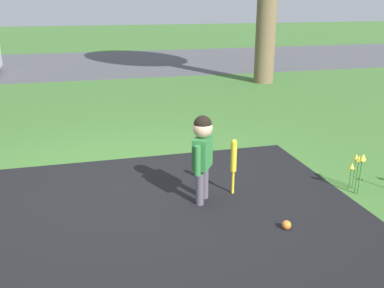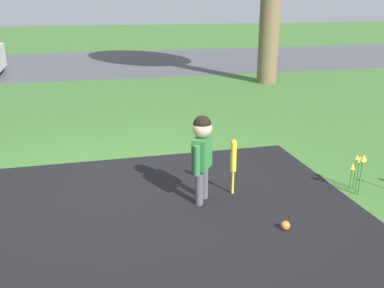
# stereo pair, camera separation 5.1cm
# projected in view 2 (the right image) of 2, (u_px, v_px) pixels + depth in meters

# --- Properties ---
(ground_plane) EXTENTS (60.00, 60.00, 0.00)m
(ground_plane) POSITION_uv_depth(u_px,v_px,m) (128.00, 192.00, 4.48)
(ground_plane) COLOR #3D6B2D
(street_strip) EXTENTS (40.00, 6.00, 0.01)m
(street_strip) POSITION_uv_depth(u_px,v_px,m) (96.00, 63.00, 13.39)
(street_strip) COLOR #4C4C51
(street_strip) RESTS_ON ground
(child) EXTENTS (0.25, 0.31, 0.89)m
(child) POSITION_uv_depth(u_px,v_px,m) (202.00, 147.00, 4.09)
(child) COLOR #4C4751
(child) RESTS_ON ground
(baseball_bat) EXTENTS (0.06, 0.06, 0.59)m
(baseball_bat) POSITION_uv_depth(u_px,v_px,m) (233.00, 159.00, 4.31)
(baseball_bat) COLOR yellow
(baseball_bat) RESTS_ON ground
(sports_ball) EXTENTS (0.08, 0.08, 0.08)m
(sports_ball) POSITION_uv_depth(u_px,v_px,m) (285.00, 225.00, 3.73)
(sports_ball) COLOR orange
(sports_ball) RESTS_ON ground
(flower_bed) EXTENTS (0.75, 0.33, 0.43)m
(flower_bed) POSITION_uv_depth(u_px,v_px,m) (375.00, 164.00, 4.38)
(flower_bed) COLOR #38702D
(flower_bed) RESTS_ON ground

